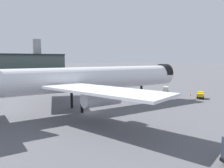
# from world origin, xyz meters

# --- Properties ---
(ground) EXTENTS (900.00, 900.00, 0.00)m
(ground) POSITION_xyz_m (0.00, 0.00, 0.00)
(ground) COLOR #56565B
(airliner_near_gate) EXTENTS (54.89, 50.04, 14.75)m
(airliner_near_gate) POSITION_xyz_m (0.80, 3.14, 6.50)
(airliner_near_gate) COLOR white
(airliner_near_gate) RESTS_ON ground
(baggage_tug_wing) EXTENTS (3.57, 3.13, 1.85)m
(baggage_tug_wing) POSITION_xyz_m (32.80, -4.63, 0.97)
(baggage_tug_wing) COLOR black
(baggage_tug_wing) RESTS_ON ground
(baggage_cart_trailing) EXTENTS (2.88, 2.80, 1.82)m
(baggage_cart_trailing) POSITION_xyz_m (34.35, 8.81, 0.98)
(baggage_cart_trailing) COLOR black
(baggage_cart_trailing) RESTS_ON ground
(traffic_cone_wingtip) EXTENTS (0.51, 0.51, 0.64)m
(traffic_cone_wingtip) POSITION_xyz_m (34.69, -0.20, 0.32)
(traffic_cone_wingtip) COLOR #F2600C
(traffic_cone_wingtip) RESTS_ON ground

